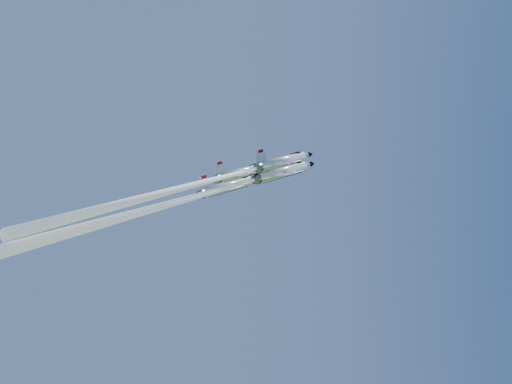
{
  "coord_description": "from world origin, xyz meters",
  "views": [
    {
      "loc": [
        -4.78,
        -106.78,
        70.3
      ],
      "look_at": [
        0.0,
        0.0,
        99.88
      ],
      "focal_mm": 40.0,
      "sensor_mm": 36.0,
      "label": 1
    }
  ],
  "objects_px": {
    "jet_lead": "(200,195)",
    "jet_left": "(134,213)",
    "jet_slot": "(170,192)",
    "jet_right": "(201,183)"
  },
  "relations": [
    {
      "from": "jet_lead",
      "to": "jet_right",
      "type": "distance_m",
      "value": 8.57
    },
    {
      "from": "jet_lead",
      "to": "jet_left",
      "type": "bearing_deg",
      "value": -132.94
    },
    {
      "from": "jet_left",
      "to": "jet_right",
      "type": "relative_size",
      "value": 1.13
    },
    {
      "from": "jet_left",
      "to": "jet_right",
      "type": "bearing_deg",
      "value": 12.13
    },
    {
      "from": "jet_lead",
      "to": "jet_slot",
      "type": "relative_size",
      "value": 1.28
    },
    {
      "from": "jet_right",
      "to": "jet_slot",
      "type": "relative_size",
      "value": 1.16
    },
    {
      "from": "jet_slot",
      "to": "jet_left",
      "type": "bearing_deg",
      "value": -166.43
    },
    {
      "from": "jet_left",
      "to": "jet_slot",
      "type": "height_order",
      "value": "jet_left"
    },
    {
      "from": "jet_lead",
      "to": "jet_left",
      "type": "distance_m",
      "value": 11.89
    },
    {
      "from": "jet_slot",
      "to": "jet_right",
      "type": "bearing_deg",
      "value": 10.41
    }
  ]
}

